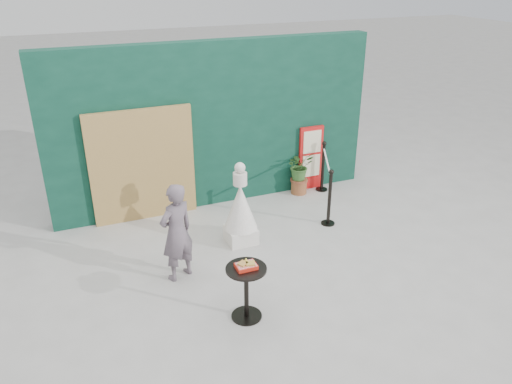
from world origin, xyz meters
name	(u,v)px	position (x,y,z in m)	size (l,w,h in m)	color
ground	(288,289)	(0.00, 0.00, 0.00)	(60.00, 60.00, 0.00)	#ADAAA5
back_wall	(215,125)	(0.00, 3.15, 1.50)	(6.00, 0.30, 3.00)	#0B3225
bamboo_fence	(143,166)	(-1.40, 2.94, 1.00)	(1.80, 0.08, 2.00)	tan
woman	(177,232)	(-1.34, 0.90, 0.74)	(0.54, 0.35, 1.48)	#655660
menu_board	(311,158)	(1.90, 2.95, 0.65)	(0.50, 0.07, 1.30)	red
statue	(241,210)	(-0.14, 1.50, 0.57)	(0.54, 0.54, 1.40)	silver
cafe_table	(246,285)	(-0.76, -0.33, 0.50)	(0.52, 0.52, 0.75)	black
food_basket	(246,265)	(-0.76, -0.32, 0.79)	(0.26, 0.19, 0.11)	red
planter	(300,170)	(1.59, 2.82, 0.50)	(0.51, 0.44, 0.87)	brown
stanchion_barrier	(326,182)	(1.79, 2.13, 0.49)	(0.84, 1.54, 1.03)	black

